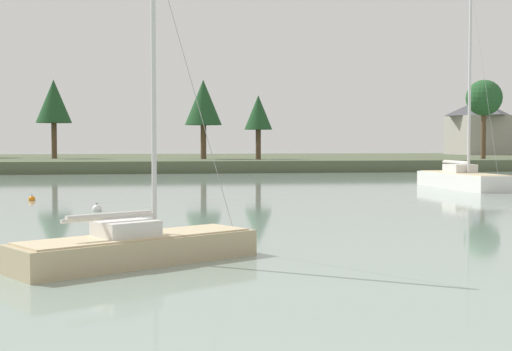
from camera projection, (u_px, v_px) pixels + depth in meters
far_shore_bank at (266, 161)px, 92.22m from camera, size 222.73×46.48×1.14m
sailboat_sand at (137, 256)px, 17.29m from camera, size 6.06×4.68×8.12m
sailboat_white at (463, 184)px, 45.76m from camera, size 2.72×8.87×13.50m
mooring_buoy_white at (97, 209)px, 30.61m from camera, size 0.41×0.41×0.46m
mooring_buoy_orange at (32, 199)px, 36.17m from camera, size 0.34×0.34×0.39m
shore_tree_inland_c at (203, 103)px, 76.75m from camera, size 3.93×3.93×8.44m
shore_tree_left_mid at (258, 113)px, 75.61m from camera, size 2.94×2.94×6.71m
shore_tree_center at (484, 99)px, 78.02m from camera, size 3.87×3.87×8.53m
shore_tree_inland_a at (54, 102)px, 78.73m from camera, size 3.86×3.86×8.62m
cottage_eastern at (479, 126)px, 106.17m from camera, size 7.63×9.57×8.04m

